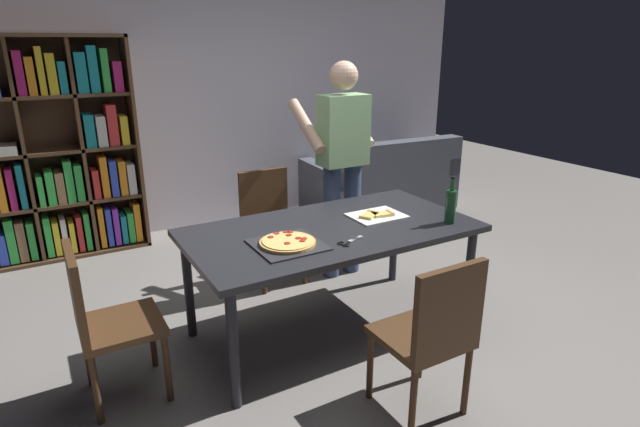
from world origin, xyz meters
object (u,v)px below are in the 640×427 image
at_px(chair_near_camera, 432,330).
at_px(chair_far_side, 270,219).
at_px(dining_table, 332,237).
at_px(wine_bottle, 451,206).
at_px(person_serving_pizza, 342,158).
at_px(pepperoni_pizza_on_tray, 288,243).
at_px(chair_left_end, 102,316).
at_px(bookshelf, 59,159).
at_px(couch, 382,184).
at_px(kitchen_scissors, 348,242).

height_order(chair_near_camera, chair_far_side, same).
xyz_separation_m(dining_table, wine_bottle, (0.72, -0.31, 0.19)).
xyz_separation_m(person_serving_pizza, pepperoni_pizza_on_tray, (-0.93, -0.89, -0.23)).
bearing_deg(wine_bottle, chair_far_side, 119.09).
relative_size(chair_near_camera, wine_bottle, 2.85).
bearing_deg(wine_bottle, person_serving_pizza, 98.93).
xyz_separation_m(chair_left_end, person_serving_pizza, (1.96, 0.76, 0.49)).
relative_size(chair_far_side, pepperoni_pizza_on_tray, 2.30).
xyz_separation_m(dining_table, chair_left_end, (-1.41, 0.00, -0.17)).
xyz_separation_m(pepperoni_pizza_on_tray, wine_bottle, (1.10, -0.18, 0.10)).
height_order(chair_left_end, bookshelf, bookshelf).
xyz_separation_m(chair_near_camera, bookshelf, (-1.40, 3.35, 0.38)).
bearing_deg(person_serving_pizza, dining_table, -126.03).
distance_m(dining_table, pepperoni_pizza_on_tray, 0.41).
xyz_separation_m(couch, person_serving_pizza, (-1.35, -1.23, 0.70)).
distance_m(couch, wine_bottle, 2.65).
distance_m(chair_near_camera, bookshelf, 3.65).
bearing_deg(wine_bottle, chair_near_camera, -137.32).
relative_size(chair_left_end, pepperoni_pizza_on_tray, 2.30).
bearing_deg(couch, wine_bottle, -117.12).
height_order(dining_table, kitchen_scissors, kitchen_scissors).
bearing_deg(chair_left_end, person_serving_pizza, 21.06).
bearing_deg(dining_table, chair_near_camera, -90.00).
distance_m(chair_left_end, pepperoni_pizza_on_tray, 1.07).
height_order(chair_far_side, pepperoni_pizza_on_tray, chair_far_side).
xyz_separation_m(chair_far_side, person_serving_pizza, (0.55, -0.22, 0.49)).
bearing_deg(chair_far_side, kitchen_scissors, -92.54).
bearing_deg(bookshelf, chair_left_end, -90.35).
bearing_deg(dining_table, person_serving_pizza, 53.97).
distance_m(bookshelf, pepperoni_pizza_on_tray, 2.71).
height_order(wine_bottle, kitchen_scissors, wine_bottle).
xyz_separation_m(couch, kitchen_scissors, (-1.95, -2.26, 0.45)).
bearing_deg(person_serving_pizza, couch, 42.43).
height_order(chair_left_end, couch, chair_left_end).
bearing_deg(chair_far_side, chair_left_end, -145.36).
distance_m(person_serving_pizza, kitchen_scissors, 1.22).
distance_m(couch, person_serving_pizza, 1.95).
relative_size(chair_left_end, bookshelf, 0.46).
bearing_deg(chair_left_end, bookshelf, 89.65).
xyz_separation_m(couch, bookshelf, (-3.30, 0.38, 0.59)).
distance_m(dining_table, chair_far_side, 0.99).
bearing_deg(chair_far_side, couch, 28.05).
bearing_deg(person_serving_pizza, chair_far_side, 158.17).
bearing_deg(person_serving_pizza, wine_bottle, -81.07).
bearing_deg(chair_far_side, person_serving_pizza, -21.83).
bearing_deg(wine_bottle, couch, 62.88).
bearing_deg(couch, person_serving_pizza, -137.57).
distance_m(dining_table, person_serving_pizza, 0.99).
distance_m(chair_near_camera, pepperoni_pizza_on_tray, 0.96).
bearing_deg(pepperoni_pizza_on_tray, chair_near_camera, -65.53).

